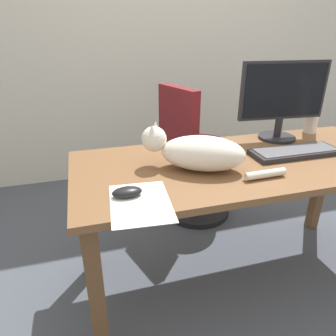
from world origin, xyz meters
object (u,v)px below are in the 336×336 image
(computer_mouse, at_px, (127,192))
(office_chair, at_px, (193,163))
(water_bottle, at_px, (313,113))
(cat, at_px, (198,152))
(keyboard, at_px, (295,152))
(monitor, at_px, (283,98))

(computer_mouse, bearing_deg, office_chair, 55.83)
(water_bottle, bearing_deg, cat, -159.72)
(keyboard, bearing_deg, monitor, 76.77)
(office_chair, height_order, cat, office_chair)
(monitor, xyz_separation_m, cat, (-0.57, -0.26, -0.15))
(cat, bearing_deg, water_bottle, 20.28)
(keyboard, height_order, water_bottle, water_bottle)
(keyboard, xyz_separation_m, computer_mouse, (-0.85, -0.18, 0.00))
(keyboard, distance_m, water_bottle, 0.43)
(cat, bearing_deg, monitor, 24.30)
(monitor, bearing_deg, water_bottle, 10.39)
(computer_mouse, bearing_deg, water_bottle, 21.78)
(keyboard, relative_size, computer_mouse, 4.00)
(cat, distance_m, water_bottle, 0.88)
(cat, distance_m, computer_mouse, 0.37)
(monitor, bearing_deg, computer_mouse, -155.30)
(computer_mouse, bearing_deg, keyboard, 12.19)
(monitor, relative_size, keyboard, 1.09)
(computer_mouse, bearing_deg, monitor, 24.70)
(monitor, xyz_separation_m, computer_mouse, (-0.91, -0.42, -0.21))
(monitor, distance_m, computer_mouse, 1.02)
(office_chair, distance_m, monitor, 0.75)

